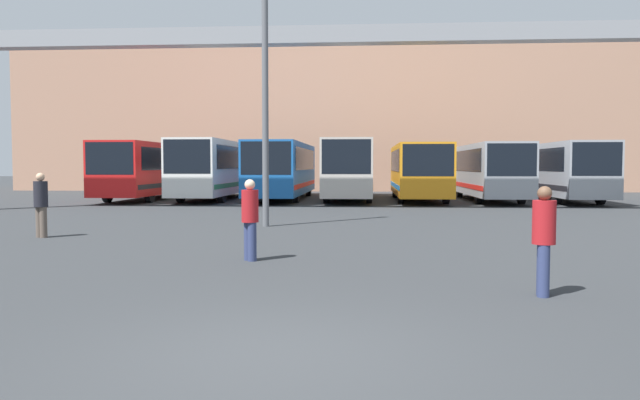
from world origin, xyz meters
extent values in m
plane|color=#2D3033|center=(0.00, 0.00, 0.00)|extent=(200.00, 200.00, 0.00)
cube|color=tan|center=(0.00, 45.59, 5.71)|extent=(51.97, 12.00, 11.42)
cube|color=gray|center=(0.00, 19.52, 7.21)|extent=(31.89, 0.80, 0.70)
cube|color=red|center=(-11.35, 28.25, 1.74)|extent=(2.56, 10.67, 2.79)
cube|color=black|center=(-11.35, 22.93, 2.26)|extent=(2.36, 0.06, 1.56)
cube|color=black|center=(-11.35, 28.25, 2.26)|extent=(2.59, 9.07, 1.17)
cube|color=black|center=(-11.35, 28.25, 0.85)|extent=(2.59, 10.14, 0.24)
cylinder|color=black|center=(-12.47, 25.26, 0.46)|extent=(0.28, 0.92, 0.92)
cylinder|color=black|center=(-10.23, 25.26, 0.46)|extent=(0.28, 0.92, 0.92)
cylinder|color=black|center=(-12.47, 31.23, 0.46)|extent=(0.28, 0.92, 0.92)
cylinder|color=black|center=(-10.23, 31.23, 0.46)|extent=(0.28, 0.92, 0.92)
cube|color=silver|center=(-7.57, 28.59, 1.80)|extent=(2.47, 11.35, 2.91)
cube|color=black|center=(-7.57, 22.93, 2.34)|extent=(2.27, 0.06, 1.63)
cube|color=black|center=(-7.57, 28.59, 2.34)|extent=(2.50, 9.65, 1.22)
cube|color=#268C4C|center=(-7.57, 28.59, 0.87)|extent=(2.50, 10.78, 0.24)
cylinder|color=black|center=(-8.64, 25.41, 0.53)|extent=(0.28, 1.05, 1.05)
cylinder|color=black|center=(-6.49, 25.41, 0.53)|extent=(0.28, 1.05, 1.05)
cylinder|color=black|center=(-8.64, 31.76, 0.53)|extent=(0.28, 1.05, 1.05)
cylinder|color=black|center=(-6.49, 31.76, 0.53)|extent=(0.28, 1.05, 1.05)
cube|color=#1959A5|center=(-3.78, 29.07, 1.75)|extent=(2.60, 12.31, 2.80)
cube|color=black|center=(-3.78, 22.93, 2.27)|extent=(2.39, 0.06, 1.57)
cube|color=black|center=(-3.78, 29.07, 2.27)|extent=(2.63, 10.47, 1.18)
cube|color=red|center=(-3.78, 29.07, 0.85)|extent=(2.63, 11.70, 0.24)
cylinder|color=black|center=(-4.92, 25.62, 0.52)|extent=(0.28, 1.03, 1.03)
cylinder|color=black|center=(-2.64, 25.62, 0.52)|extent=(0.28, 1.03, 1.03)
cylinder|color=black|center=(-4.92, 32.52, 0.52)|extent=(0.28, 1.03, 1.03)
cylinder|color=black|center=(-2.64, 32.52, 0.52)|extent=(0.28, 1.03, 1.03)
cube|color=beige|center=(0.00, 28.83, 1.79)|extent=(2.50, 11.85, 2.89)
cube|color=black|center=(0.00, 22.93, 2.33)|extent=(2.30, 0.06, 1.62)
cube|color=black|center=(0.00, 28.83, 2.33)|extent=(2.53, 10.07, 1.21)
cube|color=orange|center=(0.00, 28.83, 0.87)|extent=(2.53, 11.25, 0.24)
cylinder|color=black|center=(-1.09, 25.52, 0.49)|extent=(0.28, 0.99, 0.99)
cylinder|color=black|center=(1.09, 25.52, 0.49)|extent=(0.28, 0.99, 0.99)
cylinder|color=black|center=(-1.09, 32.15, 0.49)|extent=(0.28, 0.99, 0.99)
cylinder|color=black|center=(1.09, 32.15, 0.49)|extent=(0.28, 0.99, 0.99)
cube|color=orange|center=(3.78, 28.24, 1.68)|extent=(2.57, 10.66, 2.66)
cube|color=black|center=(3.78, 22.93, 2.16)|extent=(2.36, 0.06, 1.49)
cube|color=black|center=(3.78, 28.24, 2.16)|extent=(2.60, 9.06, 1.12)
cube|color=#1966B2|center=(3.78, 28.24, 0.83)|extent=(2.60, 10.13, 0.24)
cylinder|color=black|center=(2.66, 25.26, 0.47)|extent=(0.28, 0.94, 0.94)
cylinder|color=black|center=(4.91, 25.26, 0.47)|extent=(0.28, 0.94, 0.94)
cylinder|color=black|center=(2.66, 31.22, 0.47)|extent=(0.28, 0.94, 0.94)
cylinder|color=black|center=(4.91, 31.22, 0.47)|extent=(0.28, 0.94, 0.94)
cube|color=#999EA5|center=(7.57, 28.47, 1.69)|extent=(2.43, 11.11, 2.68)
cube|color=black|center=(7.57, 22.93, 2.18)|extent=(2.24, 0.06, 1.50)
cube|color=black|center=(7.57, 28.47, 2.18)|extent=(2.46, 9.45, 1.13)
cube|color=red|center=(7.57, 28.47, 0.83)|extent=(2.46, 10.56, 0.24)
cylinder|color=black|center=(6.51, 25.36, 0.49)|extent=(0.28, 0.97, 0.97)
cylinder|color=black|center=(8.62, 25.36, 0.49)|extent=(0.28, 0.97, 0.97)
cylinder|color=black|center=(6.51, 31.58, 0.49)|extent=(0.28, 0.97, 0.97)
cylinder|color=black|center=(8.62, 31.58, 0.49)|extent=(0.28, 0.97, 0.97)
cube|color=#999EA5|center=(11.35, 28.23, 1.71)|extent=(2.40, 10.64, 2.72)
cube|color=black|center=(11.35, 22.93, 2.21)|extent=(2.21, 0.06, 1.53)
cube|color=black|center=(11.35, 28.23, 2.21)|extent=(2.43, 9.04, 1.14)
cube|color=black|center=(11.35, 28.23, 0.84)|extent=(2.43, 10.11, 0.24)
cylinder|color=black|center=(10.31, 25.25, 0.46)|extent=(0.28, 0.93, 0.93)
cylinder|color=black|center=(12.39, 25.25, 0.46)|extent=(0.28, 0.93, 0.93)
cylinder|color=black|center=(10.31, 31.21, 0.46)|extent=(0.28, 0.93, 0.93)
cylinder|color=black|center=(12.39, 31.21, 0.46)|extent=(0.28, 0.93, 0.93)
cylinder|color=brown|center=(-7.79, 9.84, 0.41)|extent=(0.19, 0.19, 0.82)
cylinder|color=brown|center=(-7.65, 9.77, 0.41)|extent=(0.19, 0.19, 0.82)
cylinder|color=black|center=(-7.72, 9.81, 1.16)|extent=(0.36, 0.36, 0.68)
sphere|color=tan|center=(-7.72, 9.81, 1.61)|extent=(0.22, 0.22, 0.22)
cylinder|color=navy|center=(-1.47, 6.29, 0.39)|extent=(0.18, 0.18, 0.78)
cylinder|color=navy|center=(-1.37, 6.17, 0.39)|extent=(0.18, 0.18, 0.78)
cylinder|color=#A5191E|center=(-1.42, 6.23, 1.11)|extent=(0.34, 0.34, 0.65)
sphere|color=beige|center=(-1.42, 6.23, 1.54)|extent=(0.21, 0.21, 0.21)
cylinder|color=navy|center=(3.53, 3.23, 0.39)|extent=(0.18, 0.18, 0.77)
cylinder|color=navy|center=(3.50, 3.08, 0.39)|extent=(0.18, 0.18, 0.77)
cylinder|color=#A5191E|center=(3.51, 3.16, 1.09)|extent=(0.34, 0.34, 0.64)
sphere|color=brown|center=(3.51, 3.16, 1.52)|extent=(0.21, 0.21, 0.21)
cylinder|color=#595B60|center=(-2.23, 13.24, 3.88)|extent=(0.20, 0.20, 7.75)
camera|label=1|loc=(0.90, -6.15, 1.93)|focal=35.00mm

